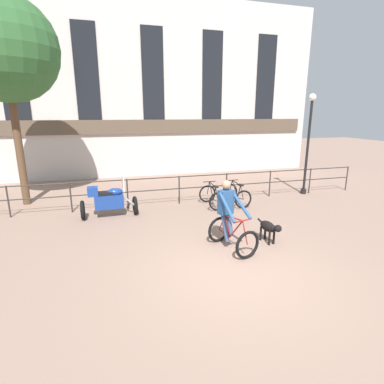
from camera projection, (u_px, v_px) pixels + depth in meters
name	position (u px, v px, depth m)	size (l,w,h in m)	color
ground_plane	(236.00, 272.00, 6.34)	(60.00, 60.00, 0.00)	#8E7060
canal_railing	(179.00, 185.00, 11.00)	(15.05, 0.05, 1.05)	#2D2B28
building_facade	(152.00, 90.00, 15.45)	(18.00, 0.72, 8.88)	beige
cyclist_with_bike	(229.00, 219.00, 7.33)	(0.96, 1.31, 1.70)	black
dog	(269.00, 228.00, 7.68)	(0.32, 0.91, 0.60)	black
parked_motorcycle	(109.00, 200.00, 9.60)	(1.78, 0.69, 1.35)	black
parked_bicycle_near_lamp	(212.00, 197.00, 10.76)	(0.69, 1.13, 0.86)	black
parked_bicycle_mid_left	(236.00, 195.00, 11.01)	(0.74, 1.16, 0.86)	black
street_lamp	(308.00, 139.00, 11.99)	(0.28, 0.28, 4.01)	black
tree_canalside_left	(5.00, 50.00, 9.79)	(3.44, 3.44, 7.03)	brown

